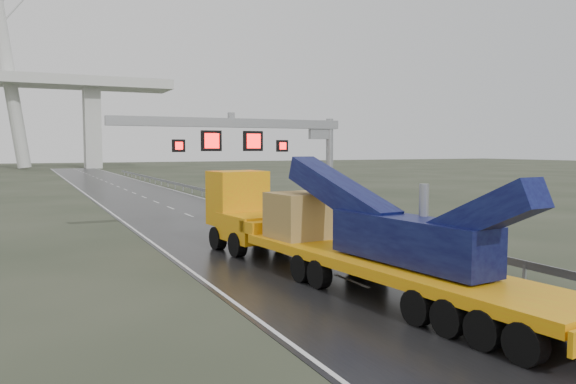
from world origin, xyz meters
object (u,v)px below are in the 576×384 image
exit_sign_pair (358,202)px  striped_barrier (357,221)px  heavy_haul_truck (317,229)px  sign_gantry (263,143)px

exit_sign_pair → striped_barrier: bearing=-126.0°
heavy_haul_truck → exit_sign_pair: 13.46m
exit_sign_pair → striped_barrier: 1.39m
sign_gantry → exit_sign_pair: sign_gantry is taller
heavy_haul_truck → exit_sign_pair: size_ratio=8.24×
sign_gantry → striped_barrier: (5.52, -2.36, -5.01)m
heavy_haul_truck → exit_sign_pair: (8.60, 10.35, -0.11)m
sign_gantry → exit_sign_pair: (5.94, -1.77, -3.82)m
heavy_haul_truck → sign_gantry: bearing=71.5°
exit_sign_pair → heavy_haul_truck: bearing=-130.3°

